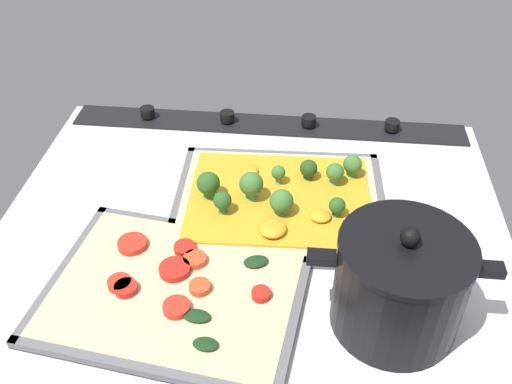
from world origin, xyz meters
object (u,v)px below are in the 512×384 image
veggie_pizza_back (175,287)px  cooking_pot (399,284)px  broccoli_pizza (279,197)px  baking_tray_front (279,204)px  baking_tray_back (175,292)px

veggie_pizza_back → cooking_pot: size_ratio=1.51×
broccoli_pizza → cooking_pot: bearing=127.3°
baking_tray_front → veggie_pizza_back: bearing=57.0°
baking_tray_front → veggie_pizza_back: size_ratio=0.99×
baking_tray_front → cooking_pot: cooking_pot is taller
veggie_pizza_back → cooking_pot: (-29.31, 1.75, 5.87)cm
broccoli_pizza → baking_tray_front: bearing=-125.1°
baking_tray_back → baking_tray_front: bearing=-122.6°
broccoli_pizza → veggie_pizza_back: 23.67cm
cooking_pot → broccoli_pizza: bearing=-52.7°
baking_tray_front → veggie_pizza_back: 23.84cm
veggie_pizza_back → broccoli_pizza: bearing=-123.0°
broccoli_pizza → baking_tray_back: size_ratio=0.85×
broccoli_pizza → veggie_pizza_back: size_ratio=0.92×
broccoli_pizza → veggie_pizza_back: (12.89, 19.84, -0.82)cm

